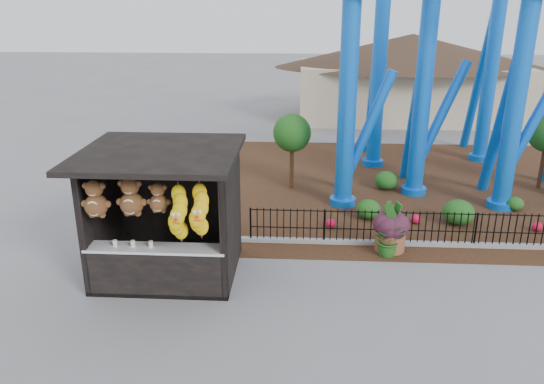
# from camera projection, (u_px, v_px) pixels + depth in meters

# --- Properties ---
(ground) EXTENTS (120.00, 120.00, 0.00)m
(ground) POSITION_uv_depth(u_px,v_px,m) (292.00, 301.00, 11.66)
(ground) COLOR slate
(ground) RESTS_ON ground
(mulch_bed) EXTENTS (18.00, 12.00, 0.02)m
(mulch_bed) POSITION_uv_depth(u_px,v_px,m) (409.00, 186.00, 18.95)
(mulch_bed) COLOR #331E11
(mulch_bed) RESTS_ON ground
(curb) EXTENTS (18.00, 0.18, 0.12)m
(curb) POSITION_uv_depth(u_px,v_px,m) (443.00, 244.00, 14.23)
(curb) COLOR gray
(curb) RESTS_ON ground
(prize_booth) EXTENTS (3.50, 3.40, 3.12)m
(prize_booth) POSITION_uv_depth(u_px,v_px,m) (163.00, 218.00, 12.15)
(prize_booth) COLOR black
(prize_booth) RESTS_ON ground
(picket_fence) EXTENTS (12.20, 0.06, 1.00)m
(picket_fence) POSITION_uv_depth(u_px,v_px,m) (480.00, 230.00, 14.03)
(picket_fence) COLOR black
(picket_fence) RESTS_ON ground
(terracotta_planter) EXTENTS (0.81, 0.81, 0.61)m
(terracotta_planter) POSITION_uv_depth(u_px,v_px,m) (390.00, 239.00, 13.95)
(terracotta_planter) COLOR brown
(terracotta_planter) RESTS_ON ground
(planter_foliage) EXTENTS (0.70, 0.70, 0.64)m
(planter_foliage) POSITION_uv_depth(u_px,v_px,m) (392.00, 217.00, 13.74)
(planter_foliage) COLOR #371625
(planter_foliage) RESTS_ON terracotta_planter
(potted_plant) EXTENTS (0.91, 0.82, 0.92)m
(potted_plant) POSITION_uv_depth(u_px,v_px,m) (389.00, 239.00, 13.61)
(potted_plant) COLOR #2B5218
(potted_plant) RESTS_ON ground
(landscaping) EXTENTS (7.90, 4.45, 0.73)m
(landscaping) POSITION_uv_depth(u_px,v_px,m) (434.00, 203.00, 16.48)
(landscaping) COLOR #1B4C16
(landscaping) RESTS_ON mulch_bed
(pavilion) EXTENTS (15.00, 15.00, 4.80)m
(pavilion) POSITION_uv_depth(u_px,v_px,m) (410.00, 63.00, 29.08)
(pavilion) COLOR #BFAD8C
(pavilion) RESTS_ON ground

